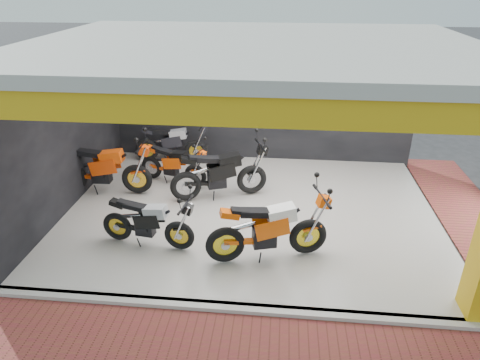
# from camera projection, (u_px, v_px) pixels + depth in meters

# --- Properties ---
(ground) EXTENTS (80.00, 80.00, 0.00)m
(ground) POSITION_uv_depth(u_px,v_px,m) (242.00, 271.00, 7.69)
(ground) COLOR #2D2D30
(ground) RESTS_ON ground
(showroom_floor) EXTENTS (8.00, 6.00, 0.10)m
(showroom_floor) POSITION_uv_depth(u_px,v_px,m) (251.00, 212.00, 9.46)
(showroom_floor) COLOR silver
(showroom_floor) RESTS_ON ground
(showroom_ceiling) EXTENTS (8.40, 6.40, 0.20)m
(showroom_ceiling) POSITION_uv_depth(u_px,v_px,m) (253.00, 46.00, 7.90)
(showroom_ceiling) COLOR beige
(showroom_ceiling) RESTS_ON corner_column
(back_wall) EXTENTS (8.20, 0.20, 3.50)m
(back_wall) POSITION_uv_depth(u_px,v_px,m) (260.00, 100.00, 11.48)
(back_wall) COLOR black
(back_wall) RESTS_ON ground
(left_wall) EXTENTS (0.20, 6.20, 3.50)m
(left_wall) POSITION_uv_depth(u_px,v_px,m) (59.00, 133.00, 9.08)
(left_wall) COLOR black
(left_wall) RESTS_ON ground
(header_beam_front) EXTENTS (8.40, 0.30, 0.40)m
(header_beam_front) POSITION_uv_depth(u_px,v_px,m) (234.00, 108.00, 5.35)
(header_beam_front) COLOR gold
(header_beam_front) RESTS_ON corner_column
(header_beam_right) EXTENTS (0.30, 6.40, 0.40)m
(header_beam_right) POSITION_uv_depth(u_px,v_px,m) (474.00, 67.00, 7.67)
(header_beam_right) COLOR gold
(header_beam_right) RESTS_ON corner_column
(floor_kerb) EXTENTS (8.00, 0.20, 0.10)m
(floor_kerb) POSITION_uv_depth(u_px,v_px,m) (235.00, 308.00, 6.76)
(floor_kerb) COLOR silver
(floor_kerb) RESTS_ON ground
(paver_front) EXTENTS (9.00, 1.40, 0.03)m
(paver_front) POSITION_uv_depth(u_px,v_px,m) (229.00, 349.00, 6.07)
(paver_front) COLOR brown
(paver_front) RESTS_ON ground
(paver_right) EXTENTS (1.40, 7.00, 0.03)m
(paver_right) POSITION_uv_depth(u_px,v_px,m) (476.00, 225.00, 9.04)
(paver_right) COLOR brown
(paver_right) RESTS_ON ground
(moto_hero) EXTENTS (2.51, 1.48, 1.44)m
(moto_hero) POSITION_uv_depth(u_px,v_px,m) (309.00, 220.00, 7.67)
(moto_hero) COLOR #F4580A
(moto_hero) RESTS_ON showroom_floor
(moto_row_a) EXTENTS (2.05, 1.01, 1.20)m
(moto_row_a) POSITION_uv_depth(u_px,v_px,m) (178.00, 222.00, 7.85)
(moto_row_a) COLOR black
(moto_row_a) RESTS_ON showroom_floor
(moto_row_b) EXTENTS (2.53, 1.60, 1.45)m
(moto_row_b) POSITION_uv_depth(u_px,v_px,m) (252.00, 166.00, 9.82)
(moto_row_b) COLOR black
(moto_row_b) RESTS_ON showroom_floor
(moto_row_c) EXTENTS (2.44, 0.96, 1.47)m
(moto_row_c) POSITION_uv_depth(u_px,v_px,m) (135.00, 165.00, 9.83)
(moto_row_c) COLOR #EA4009
(moto_row_c) RESTS_ON showroom_floor
(moto_row_d) EXTENTS (2.07, 1.26, 1.19)m
(moto_row_d) POSITION_uv_depth(u_px,v_px,m) (195.00, 165.00, 10.20)
(moto_row_d) COLOR #FF520A
(moto_row_d) RESTS_ON showroom_floor
(moto_row_e) EXTENTS (2.14, 0.88, 1.28)m
(moto_row_e) POSITION_uv_depth(u_px,v_px,m) (196.00, 140.00, 11.54)
(moto_row_e) COLOR black
(moto_row_e) RESTS_ON showroom_floor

